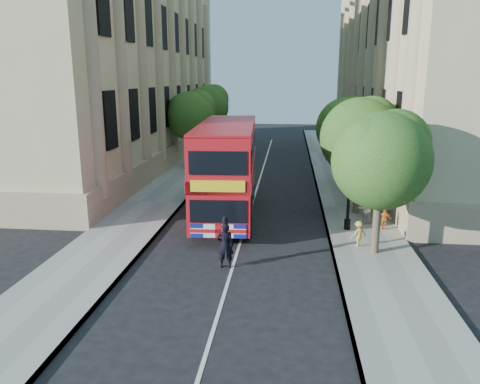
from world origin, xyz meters
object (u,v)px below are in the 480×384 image
(lamp_post, at_px, (350,181))
(box_van, at_px, (214,179))
(police_constable, at_px, (225,245))
(double_decker_bus, at_px, (227,166))
(woman_pedestrian, at_px, (365,208))

(lamp_post, xyz_separation_m, box_van, (-7.32, 5.08, -1.17))
(lamp_post, bearing_deg, police_constable, -136.59)
(lamp_post, bearing_deg, double_decker_bus, 160.27)
(lamp_post, height_order, double_decker_bus, lamp_post)
(double_decker_bus, xyz_separation_m, box_van, (-1.16, 2.87, -1.35))
(box_van, relative_size, woman_pedestrian, 3.14)
(double_decker_bus, height_order, box_van, double_decker_bus)
(lamp_post, xyz_separation_m, double_decker_bus, (-6.16, 2.21, 0.18))
(police_constable, distance_m, woman_pedestrian, 8.69)
(box_van, height_order, police_constable, box_van)
(box_van, distance_m, woman_pedestrian, 9.22)
(lamp_post, xyz_separation_m, woman_pedestrian, (0.96, 1.04, -1.60))
(box_van, bearing_deg, double_decker_bus, -72.99)
(box_van, xyz_separation_m, woman_pedestrian, (8.28, -4.04, -0.44))
(double_decker_bus, bearing_deg, lamp_post, -22.98)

